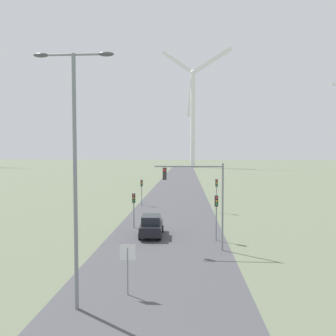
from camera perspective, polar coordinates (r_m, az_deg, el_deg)
name	(u,v)px	position (r m, az deg, el deg)	size (l,w,h in m)	color
road_surface	(176,194)	(56.52, 1.46, -4.59)	(10.00, 240.00, 0.01)	#47474C
streetlamp	(75,153)	(15.44, -15.92, 2.51)	(3.67, 0.32, 11.73)	gray
stop_sign_near	(128,260)	(17.35, -7.06, -15.57)	(0.81, 0.07, 2.60)	gray
traffic_light_post_near_left	(134,203)	(31.59, -5.99, -6.00)	(0.28, 0.34, 3.33)	gray
traffic_light_post_near_right	(216,208)	(27.21, 8.42, -6.83)	(0.28, 0.34, 3.73)	gray
traffic_light_post_mid_left	(142,187)	(44.63, -4.62, -3.24)	(0.28, 0.33, 3.52)	gray
traffic_light_post_mid_right	(217,188)	(39.73, 8.45, -3.48)	(0.28, 0.34, 4.03)	gray
traffic_light_mast_overhead	(199,188)	(24.20, 5.47, -3.48)	(5.09, 0.35, 6.47)	gray
car_approaching	(151,226)	(28.74, -2.90, -9.99)	(1.95, 4.17, 1.83)	black
wind_turbine_left	(193,109)	(156.64, 4.35, 10.28)	(32.14, 17.60, 57.17)	white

